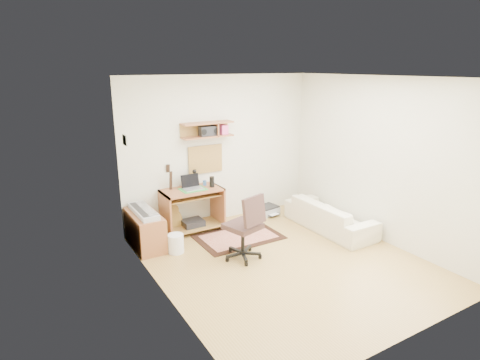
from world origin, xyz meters
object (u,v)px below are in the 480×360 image
task_chair (243,226)px  cabinet (145,230)px  printer (267,210)px  sofa (330,211)px  desk (192,210)px

task_chair → cabinet: task_chair is taller
printer → sofa: size_ratio=0.24×
desk → sofa: desk is taller
desk → printer: (1.55, 0.02, -0.29)m
task_chair → printer: task_chair is taller
cabinet → printer: bearing=4.5°
printer → task_chair: bearing=-144.5°
task_chair → printer: 1.91m
desk → task_chair: bearing=-80.2°
cabinet → task_chair: bearing=-45.0°
task_chair → printer: size_ratio=2.47×
desk → printer: size_ratio=2.44×
desk → task_chair: (0.22, -1.29, 0.13)m
task_chair → cabinet: size_ratio=1.12×
cabinet → sofa: size_ratio=0.53×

